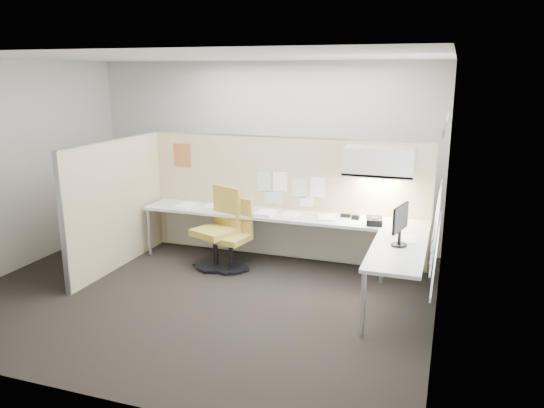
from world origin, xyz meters
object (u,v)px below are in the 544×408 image
at_px(desk, 300,228).
at_px(monitor, 400,223).
at_px(chair_left, 219,231).
at_px(phone, 374,221).
at_px(chair_right, 234,237).

distance_m(desk, monitor, 1.60).
bearing_deg(chair_left, phone, 27.92).
bearing_deg(monitor, chair_right, 90.43).
bearing_deg(chair_left, chair_right, 17.45).
relative_size(desk, chair_left, 3.67).
bearing_deg(phone, chair_left, 176.80).
relative_size(chair_left, phone, 4.64).
height_order(desk, chair_right, chair_right).
xyz_separation_m(desk, chair_right, (-0.88, -0.22, -0.16)).
relative_size(chair_right, monitor, 2.03).
bearing_deg(monitor, chair_left, 91.15).
distance_m(chair_left, monitor, 2.58).
height_order(chair_right, monitor, monitor).
relative_size(desk, chair_right, 4.19).
distance_m(desk, phone, 0.99).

